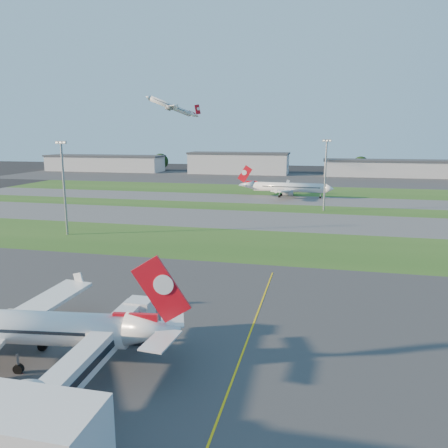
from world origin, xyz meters
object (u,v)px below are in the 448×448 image
(jet_bridge, at_px, (90,354))
(airliner_parked, at_px, (2,327))
(airliner_taxiing, at_px, (288,188))
(light_mast_west, at_px, (64,182))
(light_mast_centre, at_px, (326,170))

(jet_bridge, relative_size, airliner_parked, 0.67)
(airliner_parked, bearing_deg, airliner_taxiing, 74.49)
(airliner_taxiing, height_order, light_mast_west, light_mast_west)
(airliner_taxiing, relative_size, light_mast_west, 1.54)
(jet_bridge, bearing_deg, light_mast_west, 123.91)
(airliner_taxiing, height_order, light_mast_centre, light_mast_centre)
(airliner_parked, xyz_separation_m, light_mast_centre, (38.40, 120.09, 10.43))
(airliner_parked, distance_m, airliner_taxiing, 154.62)
(airliner_parked, height_order, airliner_taxiing, airliner_parked)
(airliner_taxiing, bearing_deg, light_mast_centre, 119.68)
(jet_bridge, height_order, airliner_parked, airliner_parked)
(jet_bridge, distance_m, light_mast_west, 81.73)
(airliner_parked, height_order, light_mast_centre, light_mast_centre)
(jet_bridge, bearing_deg, airliner_parked, 166.96)
(jet_bridge, xyz_separation_m, light_mast_west, (-45.19, 67.24, 10.81))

